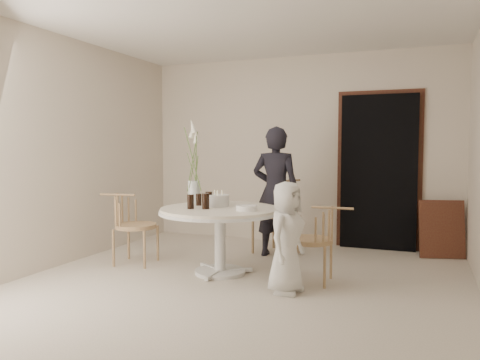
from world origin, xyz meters
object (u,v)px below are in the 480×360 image
(chair_far, at_px, (283,205))
(boy, at_px, (286,237))
(table, at_px, (220,218))
(flower_vase, at_px, (194,173))
(birthday_cake, at_px, (217,201))
(chair_right, at_px, (321,233))
(girl, at_px, (276,192))
(chair_left, at_px, (127,218))

(chair_far, height_order, boy, boy)
(table, xyz_separation_m, flower_vase, (-0.47, 0.29, 0.47))
(birthday_cake, bearing_deg, chair_right, -2.63)
(birthday_cake, bearing_deg, girl, 66.20)
(chair_right, bearing_deg, chair_left, -89.65)
(chair_right, height_order, chair_left, chair_left)
(chair_far, relative_size, flower_vase, 0.96)
(chair_right, height_order, birthday_cake, birthday_cake)
(boy, relative_size, birthday_cake, 4.00)
(table, relative_size, chair_right, 1.67)
(chair_far, height_order, chair_right, chair_far)
(chair_far, bearing_deg, table, -83.54)
(table, relative_size, flower_vase, 1.34)
(chair_far, distance_m, birthday_cake, 1.28)
(girl, relative_size, boy, 1.55)
(girl, distance_m, boy, 1.55)
(boy, distance_m, birthday_cake, 1.10)
(boy, bearing_deg, chair_left, 87.62)
(chair_left, height_order, flower_vase, flower_vase)
(chair_far, height_order, girl, girl)
(flower_vase, bearing_deg, chair_right, -8.54)
(girl, relative_size, birthday_cake, 6.18)
(chair_right, distance_m, girl, 1.29)
(chair_right, xyz_separation_m, boy, (-0.24, -0.45, 0.02))
(chair_far, bearing_deg, girl, -71.88)
(flower_vase, bearing_deg, table, -32.21)
(birthday_cake, height_order, flower_vase, flower_vase)
(girl, height_order, boy, girl)
(chair_left, relative_size, birthday_cake, 3.16)
(girl, bearing_deg, chair_far, -94.89)
(chair_far, bearing_deg, chair_left, -119.51)
(chair_far, relative_size, chair_right, 1.20)
(table, relative_size, birthday_cake, 4.98)
(birthday_cake, bearing_deg, boy, -27.88)
(chair_right, bearing_deg, girl, -141.82)
(chair_left, relative_size, girl, 0.51)
(birthday_cake, distance_m, flower_vase, 0.51)
(table, distance_m, birthday_cake, 0.23)
(chair_far, xyz_separation_m, boy, (0.53, -1.70, -0.09))
(chair_right, relative_size, girl, 0.48)
(chair_far, distance_m, chair_left, 2.03)
(table, bearing_deg, flower_vase, 147.79)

